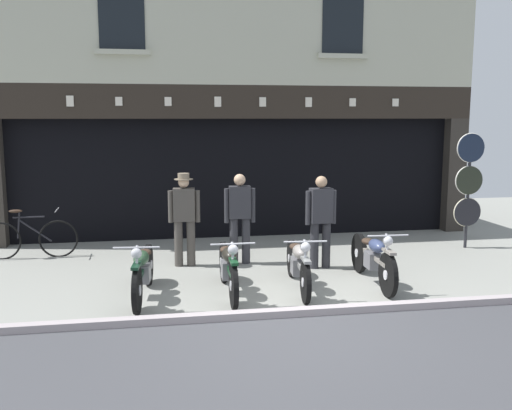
{
  "coord_description": "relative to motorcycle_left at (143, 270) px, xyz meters",
  "views": [
    {
      "loc": [
        -1.77,
        -7.1,
        2.64
      ],
      "look_at": [
        -0.04,
        2.82,
        1.09
      ],
      "focal_mm": 40.29,
      "sensor_mm": 36.0,
      "label": 1
    }
  ],
  "objects": [
    {
      "name": "shop_facade",
      "position": [
        2.0,
        5.83,
        1.26
      ],
      "size": [
        10.81,
        4.42,
        6.12
      ],
      "color": "black",
      "rests_on": "ground"
    },
    {
      "name": "motorcycle_center",
      "position": [
        2.35,
        0.05,
        -0.01
      ],
      "size": [
        0.62,
        2.02,
        0.9
      ],
      "rotation": [
        0.0,
        0.0,
        3.05
      ],
      "color": "black",
      "rests_on": "ground"
    },
    {
      "name": "shopkeeper_center",
      "position": [
        1.69,
        1.76,
        0.48
      ],
      "size": [
        0.56,
        0.25,
        1.63
      ],
      "rotation": [
        0.0,
        0.0,
        3.09
      ],
      "color": "#2D2D33",
      "rests_on": "ground"
    },
    {
      "name": "motorcycle_center_right",
      "position": [
        3.59,
        0.12,
        0.01
      ],
      "size": [
        0.62,
        2.07,
        0.93
      ],
      "rotation": [
        0.0,
        0.0,
        3.1
      ],
      "color": "black",
      "rests_on": "ground"
    },
    {
      "name": "salesman_left",
      "position": [
        0.7,
        1.77,
        0.49
      ],
      "size": [
        0.56,
        0.33,
        1.66
      ],
      "rotation": [
        0.0,
        0.0,
        3.07
      ],
      "color": "#47423D",
      "rests_on": "ground"
    },
    {
      "name": "salesman_right",
      "position": [
        3.04,
        1.22,
        0.48
      ],
      "size": [
        0.56,
        0.26,
        1.63
      ],
      "rotation": [
        0.0,
        0.0,
        3.21
      ],
      "color": "#2D2D33",
      "rests_on": "ground"
    },
    {
      "name": "leaning_bicycle",
      "position": [
        -2.15,
        2.85,
        -0.04
      ],
      "size": [
        1.75,
        0.5,
        0.95
      ],
      "rotation": [
        0.0,
        0.0,
        -1.54
      ],
      "color": "black",
      "rests_on": "ground"
    },
    {
      "name": "motorcycle_center_left",
      "position": [
        1.26,
        -0.03,
        0.0
      ],
      "size": [
        0.62,
        1.99,
        0.92
      ],
      "rotation": [
        0.0,
        0.0,
        3.13
      ],
      "color": "black",
      "rests_on": "ground"
    },
    {
      "name": "ground",
      "position": [
        2.0,
        -2.18,
        -0.46
      ],
      "size": [
        22.51,
        22.0,
        0.18
      ],
      "color": "gray"
    },
    {
      "name": "tyre_sign_pole",
      "position": [
        6.4,
        2.22,
        0.93
      ],
      "size": [
        0.59,
        0.06,
        2.33
      ],
      "color": "#232328",
      "rests_on": "ground"
    },
    {
      "name": "advert_board_far",
      "position": [
        -0.27,
        4.2,
        1.09
      ],
      "size": [
        0.68,
        0.03,
        0.92
      ],
      "color": "beige"
    },
    {
      "name": "motorcycle_left",
      "position": [
        0.0,
        0.0,
        0.0
      ],
      "size": [
        0.62,
        2.02,
        0.92
      ],
      "rotation": [
        0.0,
        0.0,
        3.04
      ],
      "color": "black",
      "rests_on": "ground"
    },
    {
      "name": "advert_board_near",
      "position": [
        0.68,
        4.2,
        1.18
      ],
      "size": [
        0.7,
        0.03,
        1.11
      ],
      "color": "beige"
    }
  ]
}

